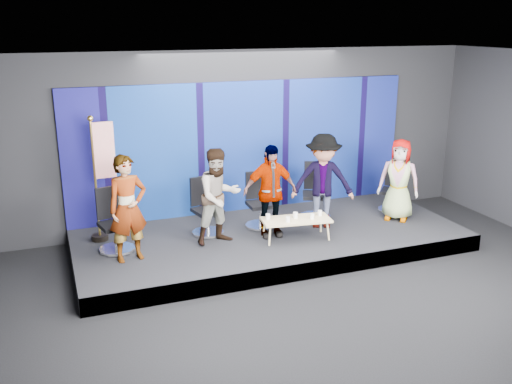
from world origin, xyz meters
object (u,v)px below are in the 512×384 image
coffee_table (296,220)px  mug_b (288,219)px  panelist_e (399,180)px  mug_c (295,215)px  panelist_b (219,196)px  panelist_d (323,181)px  flag_stand (102,175)px  chair_a (115,230)px  chair_b (206,216)px  panelist_a (128,208)px  mug_d (312,216)px  chair_e (393,195)px  mug_a (268,217)px  panelist_c (270,191)px  chair_d (315,200)px  mug_e (320,213)px  chair_c (260,209)px

coffee_table → mug_b: mug_b is taller
panelist_e → mug_c: bearing=-132.4°
panelist_b → panelist_d: 2.03m
panelist_e → flag_stand: (-5.44, 0.89, 0.38)m
chair_a → chair_b: chair_a is taller
panelist_a → chair_a: bearing=99.0°
chair_b → mug_d: size_ratio=10.87×
panelist_d → flag_stand: flag_stand is taller
panelist_b → mug_d: panelist_b is taller
chair_b → panelist_e: (3.70, -0.54, 0.45)m
chair_e → mug_d: chair_e is taller
chair_e → mug_a: 3.01m
panelist_a → panelist_d: (3.60, 0.29, 0.02)m
panelist_d → coffee_table: panelist_d is taller
chair_a → panelist_c: panelist_c is taller
chair_d → mug_d: chair_d is taller
mug_d → chair_d: bearing=60.7°
chair_a → mug_c: chair_a is taller
chair_a → mug_a: size_ratio=11.40×
panelist_c → chair_d: size_ratio=1.53×
mug_e → flag_stand: flag_stand is taller
chair_c → mug_b: size_ratio=11.20×
chair_a → panelist_e: size_ratio=0.68×
chair_e → coffee_table: chair_e is taller
chair_a → panelist_b: size_ratio=0.64×
panelist_b → panelist_d: panelist_d is taller
panelist_c → chair_b: bearing=156.0°
chair_b → mug_d: 1.91m
chair_e → flag_stand: bearing=-142.3°
panelist_a → chair_c: 2.66m
panelist_c → mug_b: bearing=-65.0°
chair_d → coffee_table: 1.22m
chair_e → mug_b: (-2.69, -0.82, 0.10)m
chair_c → chair_e: 2.86m
coffee_table → mug_b: size_ratio=13.78×
mug_a → chair_b: bearing=145.4°
panelist_b → mug_e: bearing=-20.6°
coffee_table → mug_e: (0.48, 0.03, 0.08)m
chair_c → coffee_table: 0.90m
mug_c → mug_a: bearing=167.3°
panelist_e → mug_c: (-2.27, -0.22, -0.37)m
chair_d → panelist_d: bearing=-78.3°
mug_e → panelist_b: bearing=170.8°
panelist_a → chair_d: size_ratio=1.59×
chair_b → mug_c: (1.42, -0.76, 0.08)m
panelist_c → mug_c: panelist_c is taller
mug_e → mug_c: bearing=176.4°
coffee_table → mug_a: size_ratio=13.49×
mug_b → mug_d: (0.46, -0.00, 0.00)m
panelist_a → flag_stand: size_ratio=0.78×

